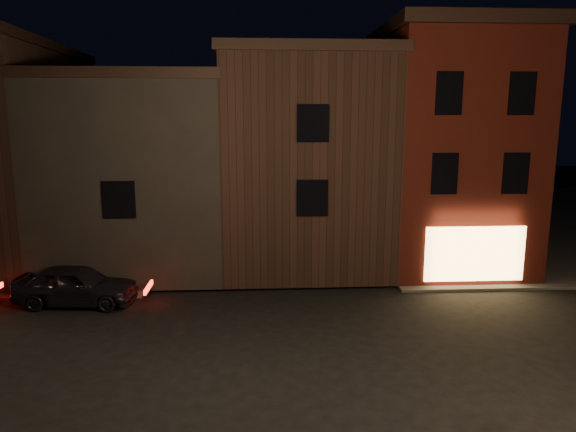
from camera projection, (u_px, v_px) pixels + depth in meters
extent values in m
plane|color=black|center=(279.00, 354.00, 14.78)|extent=(120.00, 120.00, 0.00)
cube|color=#2D2B28|center=(555.00, 217.00, 35.54)|extent=(30.00, 30.00, 0.12)
cube|color=#49130D|center=(444.00, 154.00, 23.62)|extent=(6.00, 8.00, 10.00)
cube|color=black|center=(450.00, 34.00, 22.66)|extent=(6.50, 8.50, 0.50)
cube|color=#FFCB72|center=(475.00, 254.00, 20.33)|extent=(4.00, 0.12, 2.20)
cube|color=black|center=(301.00, 163.00, 24.33)|extent=(7.00, 10.00, 9.00)
cube|color=black|center=(302.00, 61.00, 23.47)|extent=(7.30, 10.30, 0.40)
cube|color=black|center=(147.00, 175.00, 24.01)|extent=(7.50, 10.00, 8.00)
cube|color=black|center=(143.00, 83.00, 23.24)|extent=(7.80, 10.30, 0.40)
imported|color=black|center=(76.00, 285.00, 18.63)|extent=(4.48, 2.15, 1.48)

